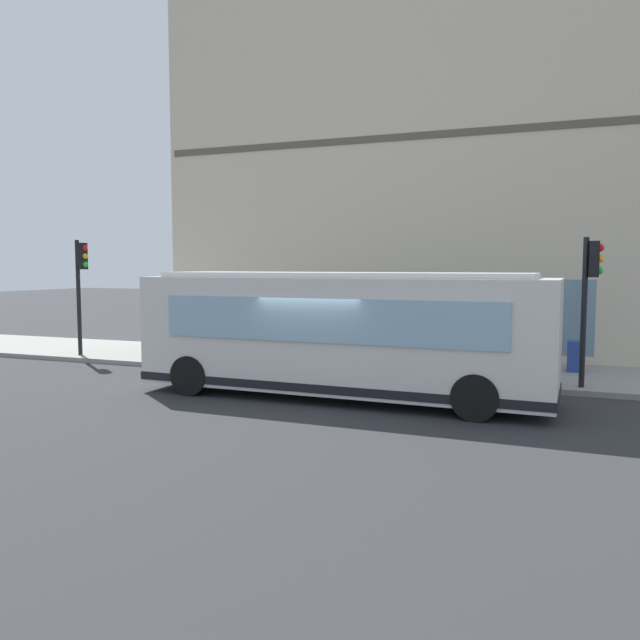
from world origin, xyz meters
TOP-DOWN VIEW (x-y plane):
  - ground at (0.00, 0.00)m, footprint 120.00×120.00m
  - sidewalk_curb at (4.88, 0.00)m, footprint 4.56×40.00m
  - building_corner at (10.16, 0.00)m, footprint 6.04×18.05m
  - city_bus_nearside at (0.37, -0.34)m, footprint 2.78×10.09m
  - traffic_light_near_corner at (3.11, -6.00)m, footprint 0.32×0.49m
  - traffic_light_down_block at (3.22, 10.08)m, footprint 0.32×0.49m
  - fire_hydrant at (5.15, -1.73)m, footprint 0.35×0.35m
  - pedestrian_near_building_entrance at (3.37, -3.51)m, footprint 0.32×0.32m
  - pedestrian_near_hydrant at (3.47, 3.68)m, footprint 0.32×0.32m
  - pedestrian_by_light_pole at (5.01, 6.11)m, footprint 0.32×0.32m
  - newspaper_vending_box at (5.62, -5.73)m, footprint 0.44×0.42m

SIDE VIEW (x-z plane):
  - ground at x=0.00m, z-range 0.00..0.00m
  - sidewalk_curb at x=4.88m, z-range 0.00..0.15m
  - fire_hydrant at x=5.15m, z-range 0.14..0.88m
  - newspaper_vending_box at x=5.62m, z-range 0.15..1.05m
  - pedestrian_near_building_entrance at x=3.37m, z-range 0.26..1.82m
  - pedestrian_by_light_pole at x=5.01m, z-range 0.29..2.08m
  - pedestrian_near_hydrant at x=3.47m, z-range 0.29..2.09m
  - city_bus_nearside at x=0.37m, z-range 0.02..3.09m
  - traffic_light_near_corner at x=3.11m, z-range 0.90..4.69m
  - traffic_light_down_block at x=3.22m, z-range 0.93..4.88m
  - building_corner at x=10.16m, z-range -0.01..13.70m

